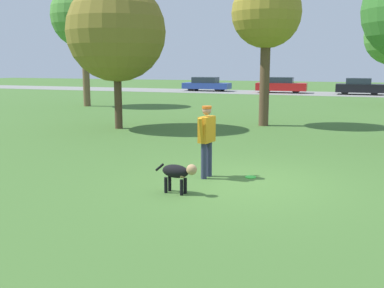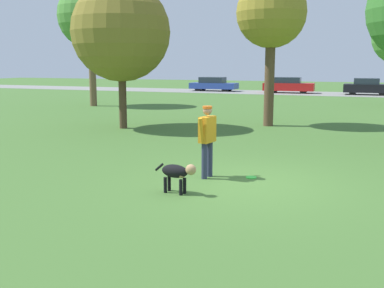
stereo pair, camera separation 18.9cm
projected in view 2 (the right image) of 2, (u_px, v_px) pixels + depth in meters
The scene contains 11 objects.
ground_plane at pixel (244, 183), 9.85m from camera, with size 120.00×120.00×0.00m, color #426B2D.
far_road_strip at pixel (338, 94), 39.00m from camera, with size 120.00×6.00×0.01m.
person at pixel (207, 135), 10.20m from camera, with size 0.30×0.73×1.66m.
dog at pixel (178, 172), 9.02m from camera, with size 0.96×0.35×0.64m.
frisbee at pixel (251, 177), 10.36m from camera, with size 0.25×0.25×0.02m.
tree_far_left at pixel (90, 16), 27.16m from camera, with size 3.94×3.94×7.44m.
tree_mid_center at pixel (271, 14), 18.27m from camera, with size 2.87×2.87×6.09m.
tree_near_left at pixel (121, 32), 17.67m from camera, with size 3.92×3.92×5.80m.
parked_car_blue at pixel (213, 84), 43.37m from camera, with size 4.53×1.85×1.34m.
parked_car_red at pixel (288, 85), 40.43m from camera, with size 4.54×1.89×1.42m.
parked_car_black at pixel (367, 87), 37.94m from camera, with size 3.87×1.76×1.41m.
Camera 2 is at (2.40, -9.31, 2.59)m, focal length 42.00 mm.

